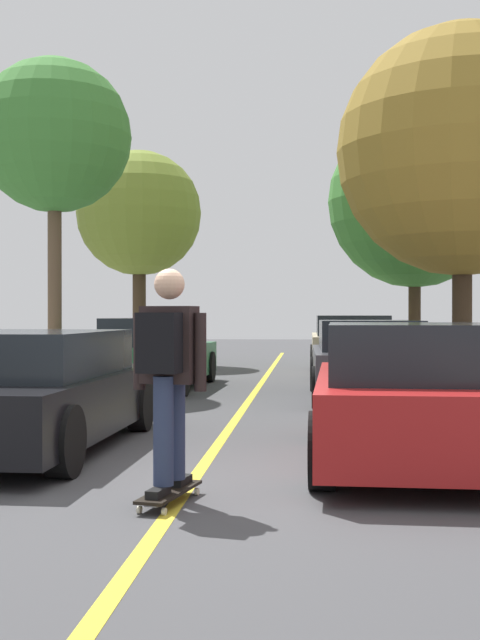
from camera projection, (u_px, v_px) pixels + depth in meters
name	position (u px, v px, depth m)	size (l,w,h in m)	color
ground	(188.00, 487.00, 6.74)	(80.00, 80.00, 0.00)	#424244
center_line	(233.00, 422.00, 10.72)	(0.12, 39.20, 0.01)	gold
parked_car_left_nearest	(26.00, 391.00, 8.61)	(2.07, 4.34, 1.24)	black
parked_car_left_near	(155.00, 353.00, 15.80)	(1.96, 4.49, 1.35)	#1E5B33
parked_car_right_nearest	(413.00, 394.00, 7.80)	(2.00, 4.14, 1.34)	maroon
parked_car_right_near	(368.00, 361.00, 13.70)	(1.95, 4.20, 1.32)	#38383D
parked_car_right_far	(351.00, 344.00, 19.61)	(1.94, 4.67, 1.40)	#BCAD89
street_tree_left_nearest	(54.00, 137.00, 15.22)	(2.86, 2.86, 6.04)	brown
street_tree_left_near	(139.00, 214.00, 22.80)	(3.47, 3.47, 5.84)	#3D2D1E
street_tree_right_nearest	(462.00, 152.00, 14.75)	(4.52, 4.52, 6.49)	#3D2D1E
street_tree_right_near	(415.00, 202.00, 21.42)	(4.53, 4.53, 6.51)	#3D2D1E
skateboard	(170.00, 492.00, 6.12)	(0.39, 0.87, 0.10)	black
skateboarder	(168.00, 365.00, 6.08)	(0.59, 0.71, 1.66)	black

